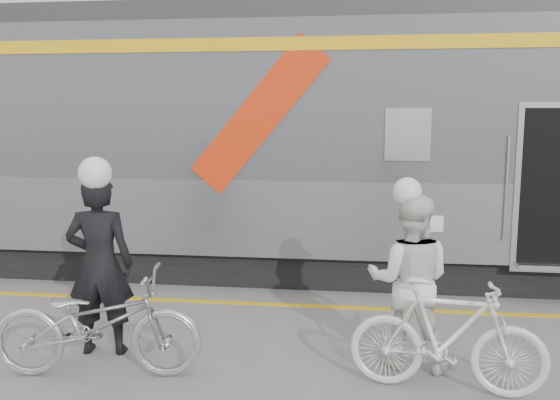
% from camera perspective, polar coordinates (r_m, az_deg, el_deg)
% --- Properties ---
extents(ground, '(90.00, 90.00, 0.00)m').
position_cam_1_polar(ground, '(6.04, -2.53, -16.55)').
color(ground, slate).
rests_on(ground, ground).
extents(train, '(24.00, 3.17, 4.10)m').
position_cam_1_polar(train, '(9.60, 10.27, 5.41)').
color(train, black).
rests_on(train, ground).
extents(safety_strip, '(24.00, 0.12, 0.01)m').
position_cam_1_polar(safety_strip, '(8.01, 0.14, -10.04)').
color(safety_strip, gold).
rests_on(safety_strip, ground).
extents(man, '(0.75, 0.54, 1.92)m').
position_cam_1_polar(man, '(6.54, -16.95, -5.98)').
color(man, black).
rests_on(man, ground).
extents(bicycle_left, '(2.09, 0.94, 1.06)m').
position_cam_1_polar(bicycle_left, '(6.10, -17.17, -11.28)').
color(bicycle_left, '#ACAFB4').
rests_on(bicycle_left, ground).
extents(woman, '(0.93, 0.77, 1.76)m').
position_cam_1_polar(woman, '(6.10, 12.36, -7.63)').
color(woman, white).
rests_on(woman, ground).
extents(bicycle_right, '(1.83, 0.73, 1.07)m').
position_cam_1_polar(bicycle_right, '(5.73, 15.79, -12.51)').
color(bicycle_right, silver).
rests_on(bicycle_right, ground).
extents(helmet_man, '(0.33, 0.33, 0.33)m').
position_cam_1_polar(helmet_man, '(6.35, -17.39, 3.92)').
color(helmet_man, white).
rests_on(helmet_man, man).
extents(helmet_woman, '(0.28, 0.28, 0.28)m').
position_cam_1_polar(helmet_woman, '(5.90, 12.67, 1.94)').
color(helmet_woman, white).
rests_on(helmet_woman, woman).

